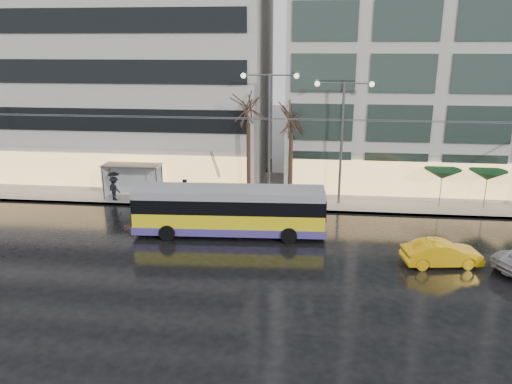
# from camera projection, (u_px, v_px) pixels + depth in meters

# --- Properties ---
(ground) EXTENTS (140.00, 140.00, 0.00)m
(ground) POSITION_uv_depth(u_px,v_px,m) (213.00, 264.00, 26.14)
(ground) COLOR black
(ground) RESTS_ON ground
(sidewalk) EXTENTS (80.00, 10.00, 0.15)m
(sidewalk) POSITION_uv_depth(u_px,v_px,m) (272.00, 189.00, 39.23)
(sidewalk) COLOR gray
(sidewalk) RESTS_ON ground
(kerb) EXTENTS (80.00, 0.10, 0.15)m
(kerb) POSITION_uv_depth(u_px,v_px,m) (267.00, 209.00, 34.52)
(kerb) COLOR slate
(kerb) RESTS_ON ground
(building_left) EXTENTS (34.00, 14.00, 22.00)m
(building_left) POSITION_uv_depth(u_px,v_px,m) (69.00, 43.00, 42.75)
(building_left) COLOR #B7B5AF
(building_left) RESTS_ON sidewalk
(building_right) EXTENTS (32.00, 14.00, 25.00)m
(building_right) POSITION_uv_depth(u_px,v_px,m) (498.00, 22.00, 38.55)
(building_right) COLOR #B7B5AF
(building_right) RESTS_ON sidewalk
(trolleybus) EXTENTS (11.45, 4.59, 5.26)m
(trolleybus) POSITION_uv_depth(u_px,v_px,m) (230.00, 212.00, 29.80)
(trolleybus) COLOR yellow
(trolleybus) RESTS_ON ground
(catenary) EXTENTS (42.24, 5.12, 7.00)m
(catenary) POSITION_uv_depth(u_px,v_px,m) (250.00, 153.00, 32.37)
(catenary) COLOR #595B60
(catenary) RESTS_ON ground
(bus_shelter) EXTENTS (4.20, 1.60, 2.51)m
(bus_shelter) POSITION_uv_depth(u_px,v_px,m) (128.00, 173.00, 36.65)
(bus_shelter) COLOR #595B60
(bus_shelter) RESTS_ON sidewalk
(street_lamp_near) EXTENTS (3.96, 0.36, 9.03)m
(street_lamp_near) POSITION_uv_depth(u_px,v_px,m) (269.00, 120.00, 34.49)
(street_lamp_near) COLOR #595B60
(street_lamp_near) RESTS_ON sidewalk
(street_lamp_far) EXTENTS (3.96, 0.36, 8.53)m
(street_lamp_far) POSITION_uv_depth(u_px,v_px,m) (342.00, 126.00, 34.03)
(street_lamp_far) COLOR #595B60
(street_lamp_far) RESTS_ON sidewalk
(tree_a) EXTENTS (3.20, 3.20, 8.40)m
(tree_a) POSITION_uv_depth(u_px,v_px,m) (248.00, 104.00, 34.52)
(tree_a) COLOR black
(tree_a) RESTS_ON sidewalk
(tree_b) EXTENTS (3.20, 3.20, 7.70)m
(tree_b) POSITION_uv_depth(u_px,v_px,m) (291.00, 114.00, 34.59)
(tree_b) COLOR black
(tree_b) RESTS_ON sidewalk
(parasol_a) EXTENTS (2.50, 2.50, 2.65)m
(parasol_a) POSITION_uv_depth(u_px,v_px,m) (442.00, 174.00, 34.40)
(parasol_a) COLOR #595B60
(parasol_a) RESTS_ON sidewalk
(parasol_b) EXTENTS (2.50, 2.50, 2.65)m
(parasol_b) POSITION_uv_depth(u_px,v_px,m) (488.00, 175.00, 34.08)
(parasol_b) COLOR #595B60
(parasol_b) RESTS_ON sidewalk
(taxi_b) EXTENTS (4.21, 2.04, 1.33)m
(taxi_b) POSITION_uv_depth(u_px,v_px,m) (442.00, 253.00, 25.83)
(taxi_b) COLOR #F7B30D
(taxi_b) RESTS_ON ground
(pedestrian_a) EXTENTS (1.23, 1.24, 2.19)m
(pedestrian_a) POSITION_uv_depth(u_px,v_px,m) (153.00, 183.00, 35.28)
(pedestrian_a) COLOR black
(pedestrian_a) RESTS_ON sidewalk
(pedestrian_b) EXTENTS (0.99, 0.84, 1.78)m
(pedestrian_b) POSITION_uv_depth(u_px,v_px,m) (184.00, 191.00, 35.34)
(pedestrian_b) COLOR black
(pedestrian_b) RESTS_ON sidewalk
(pedestrian_c) EXTENTS (1.30, 1.13, 2.11)m
(pedestrian_c) POSITION_uv_depth(u_px,v_px,m) (114.00, 185.00, 36.04)
(pedestrian_c) COLOR black
(pedestrian_c) RESTS_ON sidewalk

